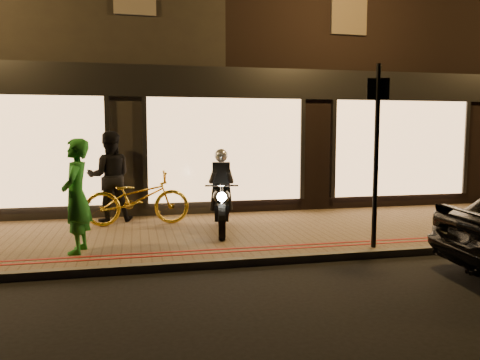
% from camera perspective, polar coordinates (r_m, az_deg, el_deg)
% --- Properties ---
extents(ground, '(90.00, 90.00, 0.00)m').
position_cam_1_polar(ground, '(7.32, 4.30, -10.28)').
color(ground, black).
rests_on(ground, ground).
extents(sidewalk, '(50.00, 4.00, 0.12)m').
position_cam_1_polar(sidewalk, '(9.17, 0.66, -6.52)').
color(sidewalk, brown).
rests_on(sidewalk, ground).
extents(kerb_stone, '(50.00, 0.14, 0.12)m').
position_cam_1_polar(kerb_stone, '(7.35, 4.19, -9.72)').
color(kerb_stone, '#59544C').
rests_on(kerb_stone, ground).
extents(red_kerb_lines, '(50.00, 0.26, 0.01)m').
position_cam_1_polar(red_kerb_lines, '(7.79, 3.13, -8.31)').
color(red_kerb_lines, maroon).
rests_on(red_kerb_lines, sidewalk).
extents(building_row, '(48.00, 10.11, 8.50)m').
position_cam_1_polar(building_row, '(15.99, -5.23, 13.88)').
color(building_row, black).
rests_on(building_row, ground).
extents(motorcycle, '(0.67, 1.93, 1.59)m').
position_cam_1_polar(motorcycle, '(8.98, -2.28, -2.42)').
color(motorcycle, black).
rests_on(motorcycle, sidewalk).
extents(sign_post, '(0.34, 0.14, 3.00)m').
position_cam_1_polar(sign_post, '(7.96, 16.30, 3.95)').
color(sign_post, black).
rests_on(sign_post, sidewalk).
extents(bicycle_gold, '(2.12, 0.80, 1.10)m').
position_cam_1_polar(bicycle_gold, '(9.82, -12.40, -2.20)').
color(bicycle_gold, gold).
rests_on(bicycle_gold, sidewalk).
extents(person_green, '(0.52, 0.71, 1.81)m').
position_cam_1_polar(person_green, '(7.81, -19.33, -1.86)').
color(person_green, '#217D27').
rests_on(person_green, sidewalk).
extents(person_dark, '(0.98, 0.79, 1.93)m').
position_cam_1_polar(person_dark, '(10.32, -15.62, 0.41)').
color(person_dark, black).
rests_on(person_dark, sidewalk).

